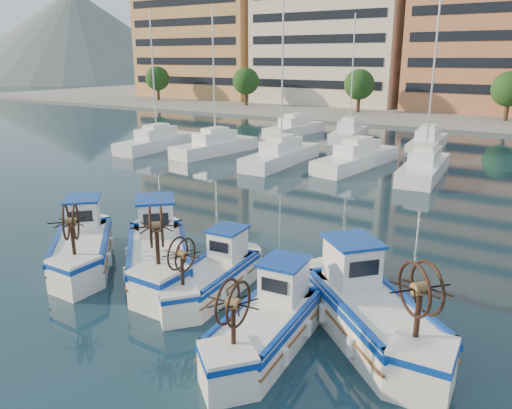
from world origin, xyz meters
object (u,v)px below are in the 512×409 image
fishing_boat_c (214,273)px  fishing_boat_e (369,309)px  fishing_boat_b (158,251)px  fishing_boat_a (82,244)px  fishing_boat_d (268,321)px

fishing_boat_c → fishing_boat_e: 5.41m
fishing_boat_b → fishing_boat_c: (2.66, -0.15, -0.19)m
fishing_boat_a → fishing_boat_d: bearing=-51.6°
fishing_boat_a → fishing_boat_c: size_ratio=1.11×
fishing_boat_e → fishing_boat_a: bearing=136.0°
fishing_boat_a → fishing_boat_e: (11.12, 0.84, 0.06)m
fishing_boat_b → fishing_boat_c: bearing=-47.5°
fishing_boat_c → fishing_boat_d: (3.23, -1.81, 0.05)m
fishing_boat_a → fishing_boat_d: (8.94, -1.07, -0.07)m
fishing_boat_e → fishing_boat_d: bearing=172.8°
fishing_boat_b → fishing_boat_d: fishing_boat_b is taller
fishing_boat_b → fishing_boat_c: size_ratio=1.21×
fishing_boat_c → fishing_boat_e: (5.41, 0.09, 0.18)m
fishing_boat_d → fishing_boat_e: size_ratio=0.89×
fishing_boat_c → fishing_boat_d: size_ratio=0.93×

